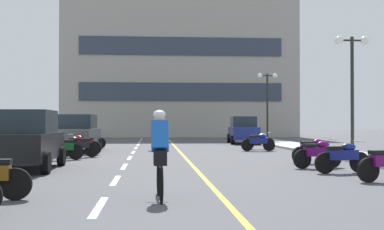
# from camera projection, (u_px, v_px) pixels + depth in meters

# --- Properties ---
(ground_plane) EXTENTS (140.00, 140.00, 0.00)m
(ground_plane) POSITION_uv_depth(u_px,v_px,m) (176.00, 153.00, 23.95)
(ground_plane) COLOR #47474C
(curb_left) EXTENTS (2.40, 72.00, 0.12)m
(curb_left) POSITION_uv_depth(u_px,v_px,m) (33.00, 149.00, 26.39)
(curb_left) COLOR #A8A8A3
(curb_left) RESTS_ON ground
(curb_right) EXTENTS (2.40, 72.00, 0.12)m
(curb_right) POSITION_uv_depth(u_px,v_px,m) (308.00, 148.00, 27.50)
(curb_right) COLOR #A8A8A3
(curb_right) RESTS_ON ground
(lane_dash_1) EXTENTS (0.14, 2.20, 0.01)m
(lane_dash_1) POSITION_uv_depth(u_px,v_px,m) (99.00, 207.00, 8.85)
(lane_dash_1) COLOR silver
(lane_dash_1) RESTS_ON ground
(lane_dash_2) EXTENTS (0.14, 2.20, 0.01)m
(lane_dash_2) POSITION_uv_depth(u_px,v_px,m) (116.00, 180.00, 12.83)
(lane_dash_2) COLOR silver
(lane_dash_2) RESTS_ON ground
(lane_dash_3) EXTENTS (0.14, 2.20, 0.01)m
(lane_dash_3) POSITION_uv_depth(u_px,v_px,m) (124.00, 166.00, 16.82)
(lane_dash_3) COLOR silver
(lane_dash_3) RESTS_ON ground
(lane_dash_4) EXTENTS (0.14, 2.20, 0.01)m
(lane_dash_4) POSITION_uv_depth(u_px,v_px,m) (130.00, 158.00, 20.81)
(lane_dash_4) COLOR silver
(lane_dash_4) RESTS_ON ground
(lane_dash_5) EXTENTS (0.14, 2.20, 0.01)m
(lane_dash_5) POSITION_uv_depth(u_px,v_px,m) (133.00, 152.00, 24.80)
(lane_dash_5) COLOR silver
(lane_dash_5) RESTS_ON ground
(lane_dash_6) EXTENTS (0.14, 2.20, 0.01)m
(lane_dash_6) POSITION_uv_depth(u_px,v_px,m) (136.00, 148.00, 28.78)
(lane_dash_6) COLOR silver
(lane_dash_6) RESTS_ON ground
(lane_dash_7) EXTENTS (0.14, 2.20, 0.01)m
(lane_dash_7) POSITION_uv_depth(u_px,v_px,m) (138.00, 145.00, 32.77)
(lane_dash_7) COLOR silver
(lane_dash_7) RESTS_ON ground
(lane_dash_8) EXTENTS (0.14, 2.20, 0.01)m
(lane_dash_8) POSITION_uv_depth(u_px,v_px,m) (139.00, 142.00, 36.76)
(lane_dash_8) COLOR silver
(lane_dash_8) RESTS_ON ground
(lane_dash_9) EXTENTS (0.14, 2.20, 0.01)m
(lane_dash_9) POSITION_uv_depth(u_px,v_px,m) (141.00, 140.00, 40.75)
(lane_dash_9) COLOR silver
(lane_dash_9) RESTS_ON ground
(lane_dash_10) EXTENTS (0.14, 2.20, 0.01)m
(lane_dash_10) POSITION_uv_depth(u_px,v_px,m) (142.00, 139.00, 44.74)
(lane_dash_10) COLOR silver
(lane_dash_10) RESTS_ON ground
(lane_dash_11) EXTENTS (0.14, 2.20, 0.01)m
(lane_dash_11) POSITION_uv_depth(u_px,v_px,m) (143.00, 137.00, 48.72)
(lane_dash_11) COLOR silver
(lane_dash_11) RESTS_ON ground
(centre_line_yellow) EXTENTS (0.12, 66.00, 0.01)m
(centre_line_yellow) POSITION_uv_depth(u_px,v_px,m) (178.00, 150.00, 26.96)
(centre_line_yellow) COLOR gold
(centre_line_yellow) RESTS_ON ground
(office_building) EXTENTS (22.56, 8.41, 14.22)m
(office_building) POSITION_uv_depth(u_px,v_px,m) (179.00, 66.00, 52.23)
(office_building) COLOR #9E998E
(office_building) RESTS_ON ground
(street_lamp_mid) EXTENTS (1.46, 0.36, 4.92)m
(street_lamp_mid) POSITION_uv_depth(u_px,v_px,m) (352.00, 67.00, 21.42)
(street_lamp_mid) COLOR black
(street_lamp_mid) RESTS_ON curb_right
(street_lamp_far) EXTENTS (1.46, 0.36, 4.88)m
(street_lamp_far) POSITION_uv_depth(u_px,v_px,m) (267.00, 91.00, 37.35)
(street_lamp_far) COLOR black
(street_lamp_far) RESTS_ON curb_right
(parked_car_near) EXTENTS (1.99, 4.23, 1.82)m
(parked_car_near) POSITION_uv_depth(u_px,v_px,m) (26.00, 140.00, 15.67)
(parked_car_near) COLOR black
(parked_car_near) RESTS_ON ground
(parked_car_mid) EXTENTS (2.04, 4.26, 1.82)m
(parked_car_mid) POSITION_uv_depth(u_px,v_px,m) (78.00, 133.00, 25.43)
(parked_car_mid) COLOR black
(parked_car_mid) RESTS_ON ground
(parked_car_far) EXTENTS (2.14, 4.30, 1.82)m
(parked_car_far) POSITION_uv_depth(u_px,v_px,m) (243.00, 130.00, 34.46)
(parked_car_far) COLOR black
(parked_car_far) RESTS_ON ground
(motorcycle_4) EXTENTS (1.69, 0.61, 0.92)m
(motorcycle_4) POSITION_uv_depth(u_px,v_px,m) (343.00, 157.00, 14.66)
(motorcycle_4) COLOR black
(motorcycle_4) RESTS_ON ground
(motorcycle_5) EXTENTS (1.67, 0.68, 0.92)m
(motorcycle_5) POSITION_uv_depth(u_px,v_px,m) (318.00, 153.00, 16.24)
(motorcycle_5) COLOR black
(motorcycle_5) RESTS_ON ground
(motorcycle_6) EXTENTS (1.66, 0.72, 0.92)m
(motorcycle_6) POSITION_uv_depth(u_px,v_px,m) (314.00, 150.00, 18.14)
(motorcycle_6) COLOR black
(motorcycle_6) RESTS_ON ground
(motorcycle_7) EXTENTS (1.64, 0.80, 0.92)m
(motorcycle_7) POSITION_uv_depth(u_px,v_px,m) (61.00, 148.00, 19.61)
(motorcycle_7) COLOR black
(motorcycle_7) RESTS_ON ground
(motorcycle_8) EXTENTS (1.70, 0.60, 0.92)m
(motorcycle_8) POSITION_uv_depth(u_px,v_px,m) (78.00, 146.00, 21.14)
(motorcycle_8) COLOR black
(motorcycle_8) RESTS_ON ground
(motorcycle_9) EXTENTS (1.69, 0.62, 0.92)m
(motorcycle_9) POSITION_uv_depth(u_px,v_px,m) (82.00, 144.00, 22.84)
(motorcycle_9) COLOR black
(motorcycle_9) RESTS_ON ground
(motorcycle_10) EXTENTS (1.70, 0.60, 0.92)m
(motorcycle_10) POSITION_uv_depth(u_px,v_px,m) (258.00, 142.00, 25.59)
(motorcycle_10) COLOR black
(motorcycle_10) RESTS_ON ground
(motorcycle_11) EXTENTS (1.70, 0.60, 0.92)m
(motorcycle_11) POSITION_uv_depth(u_px,v_px,m) (259.00, 140.00, 27.29)
(motorcycle_11) COLOR black
(motorcycle_11) RESTS_ON ground
(motorcycle_12) EXTENTS (1.70, 0.60, 0.92)m
(motorcycle_12) POSITION_uv_depth(u_px,v_px,m) (90.00, 140.00, 28.00)
(motorcycle_12) COLOR black
(motorcycle_12) RESTS_ON ground
(cyclist_rider) EXTENTS (0.42, 1.77, 1.71)m
(cyclist_rider) POSITION_uv_depth(u_px,v_px,m) (160.00, 152.00, 9.77)
(cyclist_rider) COLOR black
(cyclist_rider) RESTS_ON ground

